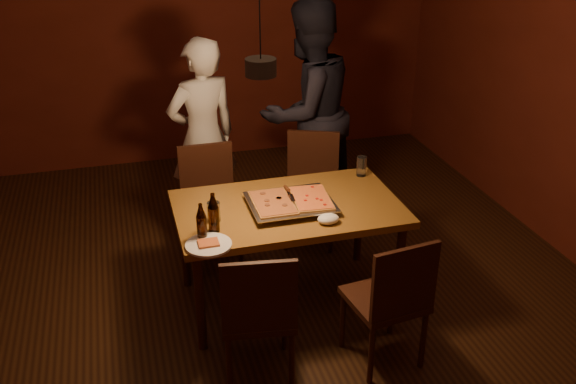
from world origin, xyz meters
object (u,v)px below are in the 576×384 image
object	(u,v)px
chair_near_right	(393,292)
beer_bottle_b	(213,213)
diner_white	(203,137)
diner_dark	(307,113)
dining_table	(288,215)
chair_near_left	(258,306)
plate_slice	(209,245)
chair_far_right	(312,177)
beer_bottle_a	(201,221)
pendant_lamp	(261,65)
pizza_tray	(291,205)
chair_far_left	(209,192)

from	to	relation	value
chair_near_right	beer_bottle_b	world-z (taller)	beer_bottle_b
chair_near_right	diner_white	xyz separation A→B (m)	(-0.78, 2.07, 0.28)
beer_bottle_b	diner_dark	distance (m)	1.79
dining_table	chair_near_left	distance (m)	0.86
chair_near_right	plate_slice	distance (m)	1.12
chair_far_right	beer_bottle_a	distance (m)	1.56
dining_table	pendant_lamp	world-z (taller)	pendant_lamp
pizza_tray	diner_dark	xyz separation A→B (m)	(0.51, 1.27, 0.17)
pizza_tray	beer_bottle_b	distance (m)	0.58
beer_bottle_a	chair_near_left	bearing A→B (deg)	-64.38
diner_white	pendant_lamp	xyz separation A→B (m)	(0.16, -1.41, 0.94)
diner_white	diner_dark	bearing A→B (deg)	163.40
chair_near_right	chair_far_right	bearing A→B (deg)	81.51
diner_white	chair_far_right	bearing A→B (deg)	136.78
pizza_tray	diner_white	distance (m)	1.33
chair_near_left	beer_bottle_a	bearing A→B (deg)	124.07
chair_far_left	chair_near_right	bearing A→B (deg)	116.63
chair_near_left	plate_slice	bearing A→B (deg)	127.54
chair_near_right	pendant_lamp	bearing A→B (deg)	125.69
dining_table	plate_slice	xyz separation A→B (m)	(-0.60, -0.38, 0.08)
pizza_tray	diner_white	bearing A→B (deg)	106.62
pizza_tray	plate_slice	bearing A→B (deg)	-150.40
beer_bottle_b	pendant_lamp	distance (m)	0.94
chair_far_right	chair_near_left	bearing A→B (deg)	85.52
chair_near_right	beer_bottle_b	size ratio (longest dim) A/B	1.87
chair_far_left	chair_far_right	world-z (taller)	same
plate_slice	chair_far_left	bearing A→B (deg)	81.10
dining_table	chair_near_left	bearing A→B (deg)	-117.07
plate_slice	diner_white	distance (m)	1.63
chair_near_right	beer_bottle_a	bearing A→B (deg)	143.79
chair_far_left	diner_dark	size ratio (longest dim) A/B	0.26
chair_far_left	chair_far_right	bearing A→B (deg)	-176.58
pizza_tray	chair_far_left	bearing A→B (deg)	117.24
chair_far_right	pizza_tray	size ratio (longest dim) A/B	1.00
dining_table	pendant_lamp	bearing A→B (deg)	-139.35
chair_far_left	beer_bottle_b	bearing A→B (deg)	82.97
chair_far_left	beer_bottle_a	size ratio (longest dim) A/B	2.08
dining_table	beer_bottle_b	bearing A→B (deg)	-158.26
pendant_lamp	beer_bottle_b	bearing A→B (deg)	-174.54
pizza_tray	beer_bottle_a	xyz separation A→B (m)	(-0.62, -0.24, 0.09)
beer_bottle_b	diner_white	xyz separation A→B (m)	(0.16, 1.44, -0.06)
pizza_tray	diner_dark	bearing A→B (deg)	68.12
dining_table	chair_far_right	bearing A→B (deg)	62.55
pizza_tray	pendant_lamp	xyz separation A→B (m)	(-0.22, -0.15, 0.99)
dining_table	diner_white	bearing A→B (deg)	106.94
dining_table	beer_bottle_a	xyz separation A→B (m)	(-0.62, -0.28, 0.19)
beer_bottle_b	plate_slice	bearing A→B (deg)	-110.75
chair_far_right	chair_near_right	world-z (taller)	same
dining_table	pizza_tray	xyz separation A→B (m)	(0.01, -0.04, 0.10)
chair_near_right	diner_dark	size ratio (longest dim) A/B	0.26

